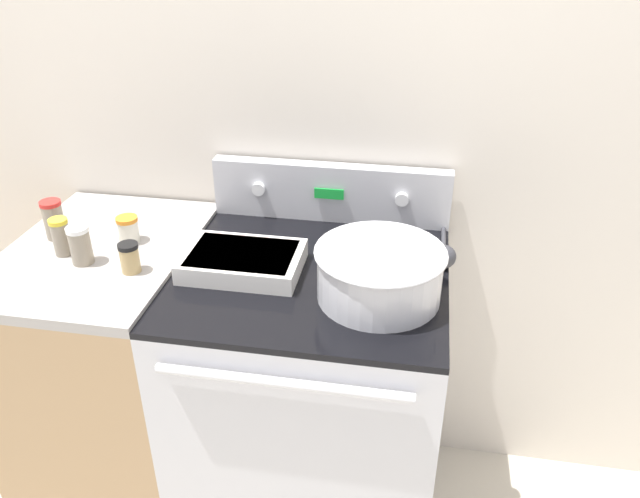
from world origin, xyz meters
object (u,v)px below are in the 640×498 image
object	(u,v)px
mixing_bowl	(380,271)
spice_jar_black_cap	(130,258)
spice_jar_yellow_cap	(61,236)
casserole_dish	(243,260)
spice_jar_red_cap	(54,219)
ladle	(444,254)
spice_jar_white_cap	(80,245)
spice_jar_orange_cap	(128,229)

from	to	relation	value
mixing_bowl	spice_jar_black_cap	world-z (taller)	mixing_bowl
mixing_bowl	spice_jar_yellow_cap	size ratio (longest dim) A/B	3.04
casserole_dish	spice_jar_red_cap	size ratio (longest dim) A/B	2.72
mixing_bowl	spice_jar_red_cap	xyz separation A→B (m)	(-0.95, 0.13, -0.01)
ladle	spice_jar_yellow_cap	distance (m)	1.06
mixing_bowl	ladle	bearing A→B (deg)	50.82
spice_jar_white_cap	spice_jar_yellow_cap	size ratio (longest dim) A/B	1.00
spice_jar_orange_cap	spice_jar_white_cap	distance (m)	0.15
ladle	spice_jar_yellow_cap	world-z (taller)	spice_jar_yellow_cap
mixing_bowl	spice_jar_yellow_cap	xyz separation A→B (m)	(-0.88, 0.05, -0.01)
spice_jar_black_cap	spice_jar_red_cap	bearing A→B (deg)	154.48
spice_jar_black_cap	casserole_dish	bearing A→B (deg)	15.30
spice_jar_orange_cap	spice_jar_yellow_cap	world-z (taller)	spice_jar_yellow_cap
ladle	spice_jar_orange_cap	bearing A→B (deg)	-176.79
mixing_bowl	spice_jar_orange_cap	xyz separation A→B (m)	(-0.73, 0.15, -0.03)
spice_jar_red_cap	spice_jar_yellow_cap	bearing A→B (deg)	-50.06
spice_jar_white_cap	spice_jar_yellow_cap	world-z (taller)	same
spice_jar_yellow_cap	mixing_bowl	bearing A→B (deg)	-3.07
spice_jar_yellow_cap	spice_jar_white_cap	bearing A→B (deg)	-25.06
mixing_bowl	spice_jar_orange_cap	bearing A→B (deg)	168.62
ladle	spice_jar_red_cap	xyz separation A→B (m)	(-1.12, -0.06, 0.04)
ladle	mixing_bowl	bearing A→B (deg)	-129.18
spice_jar_black_cap	ladle	bearing A→B (deg)	14.17
mixing_bowl	casserole_dish	distance (m)	0.38
spice_jar_yellow_cap	spice_jar_red_cap	bearing A→B (deg)	129.94
ladle	casserole_dish	bearing A→B (deg)	-166.44
spice_jar_orange_cap	spice_jar_red_cap	bearing A→B (deg)	-176.21
mixing_bowl	spice_jar_black_cap	bearing A→B (deg)	-179.26
spice_jar_orange_cap	spice_jar_white_cap	world-z (taller)	spice_jar_white_cap
mixing_bowl	spice_jar_red_cap	size ratio (longest dim) A/B	2.82
spice_jar_white_cap	mixing_bowl	bearing A→B (deg)	-0.83
ladle	spice_jar_red_cap	distance (m)	1.12
ladle	spice_jar_orange_cap	xyz separation A→B (m)	(-0.90, -0.05, 0.02)
ladle	spice_jar_white_cap	xyz separation A→B (m)	(-0.97, -0.19, 0.04)
spice_jar_orange_cap	ladle	bearing A→B (deg)	3.21
spice_jar_orange_cap	spice_jar_yellow_cap	distance (m)	0.18
spice_jar_yellow_cap	casserole_dish	bearing A→B (deg)	2.47
mixing_bowl	spice_jar_yellow_cap	bearing A→B (deg)	176.93
casserole_dish	spice_jar_white_cap	distance (m)	0.44
spice_jar_red_cap	spice_jar_orange_cap	bearing A→B (deg)	3.79
spice_jar_orange_cap	mixing_bowl	bearing A→B (deg)	-11.38
spice_jar_orange_cap	spice_jar_red_cap	distance (m)	0.22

